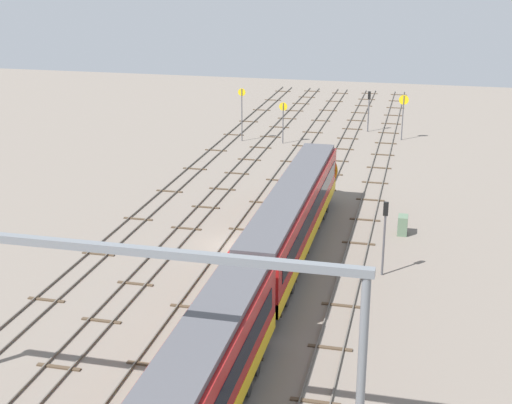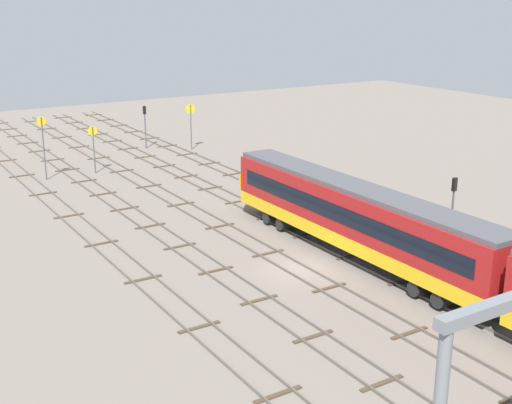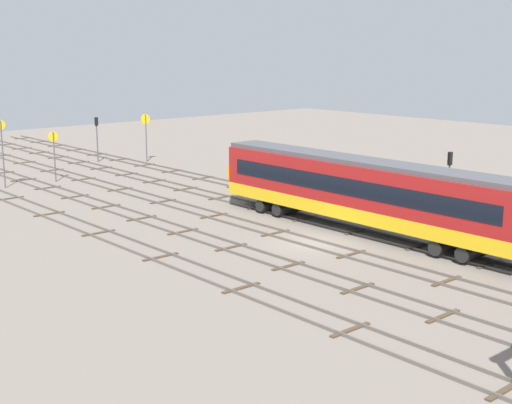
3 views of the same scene
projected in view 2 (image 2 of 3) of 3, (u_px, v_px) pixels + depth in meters
ground_plane at (297, 270)px, 42.64m from camera, size 148.42×148.42×0.00m
track_near_foreground at (400, 243)px, 47.09m from camera, size 132.42×2.40×0.16m
track_with_train at (351, 256)px, 44.86m from camera, size 132.42×2.40×0.16m
track_middle at (297, 269)px, 42.62m from camera, size 132.42×2.40×0.16m
track_second_far at (236, 284)px, 40.39m from camera, size 132.42×2.40×0.16m
track_far_background at (169, 301)px, 38.15m from camera, size 132.42×2.40×0.16m
speed_sign_near_foreground at (191, 119)px, 75.51m from camera, size 0.14×1.09×5.14m
speed_sign_mid_trackside at (43, 141)px, 62.80m from camera, size 0.14×0.84×5.95m
speed_sign_distant_end at (93, 143)px, 65.33m from camera, size 0.14×0.91×4.62m
signal_light_trackside_approach at (145, 121)px, 76.18m from camera, size 0.31×0.32×4.82m
signal_light_trackside_departure at (453, 204)px, 45.13m from camera, size 0.31×0.32×5.06m
relay_cabinet at (382, 208)px, 52.67m from camera, size 1.16×0.71×1.46m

